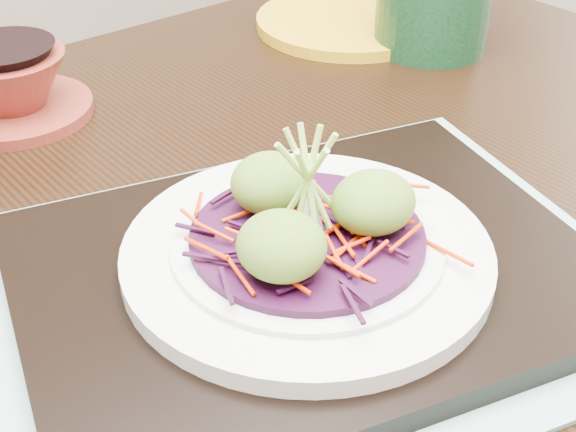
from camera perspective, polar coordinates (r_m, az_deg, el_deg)
dining_table at (r=0.65m, az=-5.15°, el=-9.32°), size 1.26×0.85×0.78m
placemat at (r=0.54m, az=1.32°, el=-4.86°), size 0.51×0.44×0.00m
serving_tray at (r=0.54m, az=1.33°, el=-4.00°), size 0.44×0.37×0.02m
white_plate at (r=0.53m, az=1.36°, el=-2.59°), size 0.24×0.24×0.02m
cabbage_bed at (r=0.52m, az=1.38°, el=-1.50°), size 0.15×0.15×0.01m
carrot_julienne at (r=0.52m, az=1.39°, el=-0.82°), size 0.19×0.19×0.01m
guacamole_scoops at (r=0.51m, az=1.46°, el=0.47°), size 0.13×0.12×0.04m
scallion_garnish at (r=0.50m, az=1.44°, el=2.28°), size 0.06×0.06×0.08m
terracotta_bowl_set at (r=0.79m, az=-19.10°, el=8.55°), size 0.18×0.18×0.06m
yellow_plate at (r=0.97m, az=4.31°, el=13.61°), size 0.26×0.26×0.01m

